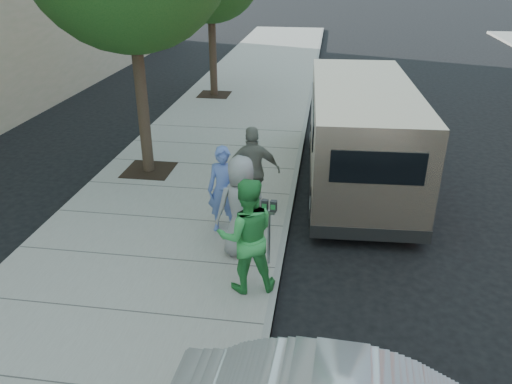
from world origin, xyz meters
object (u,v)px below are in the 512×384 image
parking_meter (269,218)px  person_officer (224,190)px  person_gray_shirt (241,206)px  person_striped_polo (253,171)px  person_green_shirt (247,236)px  van (360,133)px

parking_meter → person_officer: person_officer is taller
person_officer → person_gray_shirt: person_gray_shirt is taller
parking_meter → person_gray_shirt: (-0.53, 0.31, 0.03)m
person_officer → person_gray_shirt: 0.90m
person_officer → person_striped_polo: person_striped_polo is taller
person_officer → person_gray_shirt: size_ratio=0.93×
parking_meter → person_gray_shirt: size_ratio=0.67×
person_gray_shirt → person_striped_polo: (-0.03, 1.57, 0.01)m
person_officer → person_gray_shirt: bearing=-60.1°
person_gray_shirt → person_striped_polo: size_ratio=0.99×
parking_meter → person_green_shirt: 0.79m
van → person_green_shirt: van is taller
person_green_shirt → person_officer: bearing=-83.2°
parking_meter → person_officer: bearing=139.8°
person_green_shirt → van: bearing=-127.6°
person_gray_shirt → person_green_shirt: bearing=77.1°
person_gray_shirt → parking_meter: bearing=123.0°
van → person_gray_shirt: (-2.20, -3.74, -0.21)m
parking_meter → person_striped_polo: 1.95m
parking_meter → person_striped_polo: size_ratio=0.66×
van → person_gray_shirt: 4.35m
parking_meter → person_officer: (-1.01, 1.07, -0.03)m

